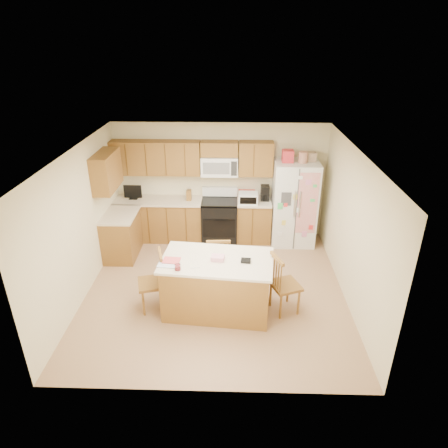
{
  "coord_description": "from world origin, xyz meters",
  "views": [
    {
      "loc": [
        0.33,
        -5.91,
        4.14
      ],
      "look_at": [
        0.14,
        0.35,
        1.13
      ],
      "focal_mm": 32.0,
      "sensor_mm": 36.0,
      "label": 1
    }
  ],
  "objects_px": {
    "windsor_chair_right": "(284,285)",
    "windsor_chair_left": "(153,282)",
    "stove": "(220,219)",
    "refrigerator": "(294,202)",
    "island": "(217,285)",
    "windsor_chair_back": "(219,263)"
  },
  "relations": [
    {
      "from": "stove",
      "to": "windsor_chair_back",
      "type": "relative_size",
      "value": 1.14
    },
    {
      "from": "refrigerator",
      "to": "island",
      "type": "relative_size",
      "value": 1.12
    },
    {
      "from": "island",
      "to": "windsor_chair_right",
      "type": "distance_m",
      "value": 1.07
    },
    {
      "from": "refrigerator",
      "to": "windsor_chair_left",
      "type": "height_order",
      "value": "refrigerator"
    },
    {
      "from": "island",
      "to": "windsor_chair_right",
      "type": "height_order",
      "value": "same"
    },
    {
      "from": "stove",
      "to": "windsor_chair_right",
      "type": "distance_m",
      "value": 2.74
    },
    {
      "from": "windsor_chair_back",
      "to": "windsor_chair_right",
      "type": "bearing_deg",
      "value": -32.77
    },
    {
      "from": "windsor_chair_right",
      "to": "windsor_chair_left",
      "type": "bearing_deg",
      "value": 179.4
    },
    {
      "from": "windsor_chair_right",
      "to": "stove",
      "type": "bearing_deg",
      "value": 114.41
    },
    {
      "from": "stove",
      "to": "refrigerator",
      "type": "relative_size",
      "value": 0.55
    },
    {
      "from": "windsor_chair_right",
      "to": "windsor_chair_back",
      "type": "bearing_deg",
      "value": 147.23
    },
    {
      "from": "refrigerator",
      "to": "island",
      "type": "xyz_separation_m",
      "value": [
        -1.51,
        -2.44,
        -0.44
      ]
    },
    {
      "from": "stove",
      "to": "windsor_chair_left",
      "type": "xyz_separation_m",
      "value": [
        -0.98,
        -2.47,
        0.01
      ]
    },
    {
      "from": "windsor_chair_left",
      "to": "windsor_chair_back",
      "type": "distance_m",
      "value": 1.24
    },
    {
      "from": "refrigerator",
      "to": "island",
      "type": "distance_m",
      "value": 2.9
    },
    {
      "from": "refrigerator",
      "to": "windsor_chair_back",
      "type": "height_order",
      "value": "refrigerator"
    },
    {
      "from": "island",
      "to": "windsor_chair_left",
      "type": "relative_size",
      "value": 1.78
    },
    {
      "from": "windsor_chair_left",
      "to": "windsor_chair_right",
      "type": "bearing_deg",
      "value": -0.6
    },
    {
      "from": "refrigerator",
      "to": "stove",
      "type": "bearing_deg",
      "value": 177.7
    },
    {
      "from": "stove",
      "to": "island",
      "type": "xyz_separation_m",
      "value": [
        0.06,
        -2.5,
        0.01
      ]
    },
    {
      "from": "windsor_chair_right",
      "to": "refrigerator",
      "type": "bearing_deg",
      "value": 79.77
    },
    {
      "from": "windsor_chair_left",
      "to": "windsor_chair_right",
      "type": "relative_size",
      "value": 0.98
    }
  ]
}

